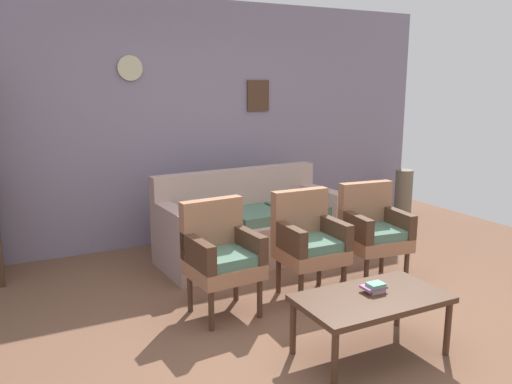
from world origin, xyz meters
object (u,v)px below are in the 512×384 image
Objects in this scene: floor_vase_by_wall at (403,195)px; floral_couch at (250,227)px; armchair_near_couch_end at (373,228)px; armchair_near_cabinet at (221,253)px; book_stack_on_table at (375,287)px; armchair_row_middle at (308,239)px; coffee_table at (371,302)px.

floral_couch is at bearing -170.28° from floor_vase_by_wall.
armchair_near_couch_end is (0.73, -1.08, 0.17)m from floral_couch.
book_stack_on_table is (0.70, -1.01, -0.04)m from armchair_near_cabinet.
floor_vase_by_wall is (2.47, 1.52, -0.16)m from armchair_row_middle.
coffee_table is at bearing -99.12° from armchair_row_middle.
armchair_row_middle is 1.01m from book_stack_on_table.
armchair_row_middle is at bearing -178.87° from armchair_near_couch_end.
armchair_near_couch_end reaches higher than floor_vase_by_wall.
floral_couch is 1.35m from armchair_near_cabinet.
armchair_near_couch_end reaches higher than coffee_table.
floor_vase_by_wall is (2.63, 2.56, -0.04)m from coffee_table.
armchair_row_middle is 1.06m from coffee_table.
floral_couch is 1.11m from armchair_row_middle.
armchair_near_cabinet is 1.23m from book_stack_on_table.
armchair_near_cabinet and armchair_near_couch_end have the same top height.
book_stack_on_table is (-0.82, -1.02, -0.04)m from armchair_near_couch_end.
armchair_near_couch_end is at bearing 1.13° from armchair_row_middle.
armchair_near_cabinet is 1.00× the size of armchair_row_middle.
floral_couch reaches higher than book_stack_on_table.
floral_couch is 2.16× the size of armchair_near_cabinet.
armchair_near_cabinet is 0.90× the size of coffee_table.
coffee_table is 1.48× the size of floor_vase_by_wall.
coffee_table is at bearing -135.80° from floor_vase_by_wall.
floral_couch is 2.52m from floor_vase_by_wall.
floor_vase_by_wall is (2.49, 0.43, 0.01)m from floral_couch.
floral_couch is at bearing 124.24° from armchair_near_couch_end.
armchair_row_middle and armchair_near_couch_end have the same top height.
armchair_row_middle reaches higher than floor_vase_by_wall.
floor_vase_by_wall is at bearing 40.59° from armchair_near_couch_end.
armchair_near_couch_end is at bearing 51.09° from book_stack_on_table.
coffee_table is at bearing -129.73° from armchair_near_couch_end.
book_stack_on_table is (-0.09, -2.09, 0.13)m from floral_couch.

